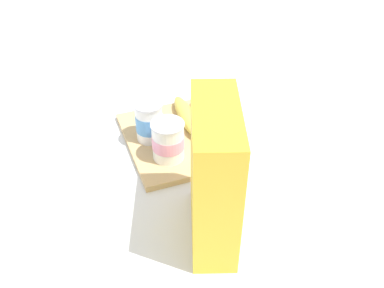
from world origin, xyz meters
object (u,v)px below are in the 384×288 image
(yogurt_cup_front, at_px, (168,141))
(banana_bunch, at_px, (193,115))
(yogurt_cup_back, at_px, (149,121))
(cutting_board, at_px, (178,139))
(cereal_box, at_px, (214,177))

(yogurt_cup_front, relative_size, banana_bunch, 0.48)
(yogurt_cup_front, bearing_deg, banana_bunch, -41.37)
(yogurt_cup_front, xyz_separation_m, yogurt_cup_back, (0.08, 0.02, 0.00))
(cutting_board, distance_m, yogurt_cup_back, 0.09)
(yogurt_cup_back, bearing_deg, yogurt_cup_front, -166.31)
(yogurt_cup_back, relative_size, banana_bunch, 0.51)
(cutting_board, height_order, yogurt_cup_back, yogurt_cup_back)
(banana_bunch, bearing_deg, cereal_box, 165.93)
(cereal_box, xyz_separation_m, yogurt_cup_front, (0.22, 0.02, -0.08))
(yogurt_cup_front, relative_size, yogurt_cup_back, 0.94)
(yogurt_cup_back, bearing_deg, cereal_box, -173.19)
(cereal_box, distance_m, yogurt_cup_front, 0.23)
(yogurt_cup_front, distance_m, banana_bunch, 0.15)
(cereal_box, xyz_separation_m, yogurt_cup_back, (0.30, 0.04, -0.07))
(cutting_board, height_order, cereal_box, cereal_box)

